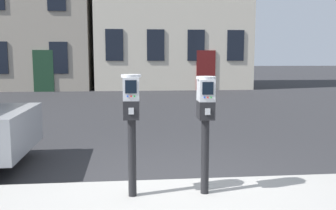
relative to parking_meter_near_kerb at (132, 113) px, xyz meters
name	(u,v)px	position (x,y,z in m)	size (l,w,h in m)	color
ground_plane	(171,196)	(0.46, 0.30, -1.07)	(160.00, 160.00, 0.00)	#28282B
parking_meter_near_kerb	(132,113)	(0.00, 0.00, 0.00)	(0.22, 0.25, 1.35)	black
parking_meter_twin_adjacent	(206,114)	(0.81, 0.00, -0.02)	(0.22, 0.25, 1.32)	black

